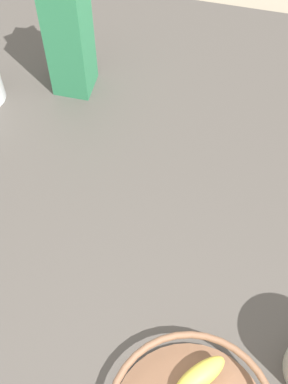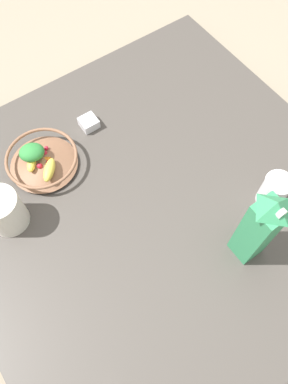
% 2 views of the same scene
% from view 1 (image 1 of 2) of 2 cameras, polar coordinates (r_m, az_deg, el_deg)
% --- Properties ---
extents(ground_plane, '(6.00, 6.00, 0.00)m').
position_cam_1_polar(ground_plane, '(0.93, -5.42, -3.22)').
color(ground_plane, gray).
extents(countertop, '(1.18, 1.18, 0.04)m').
position_cam_1_polar(countertop, '(0.92, -5.51, -2.67)').
color(countertop, '#47423D').
rests_on(countertop, ground_plane).
extents(milk_carton, '(0.07, 0.07, 0.30)m').
position_cam_1_polar(milk_carton, '(0.99, -8.20, 17.33)').
color(milk_carton, '#338C59').
rests_on(milk_carton, countertop).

